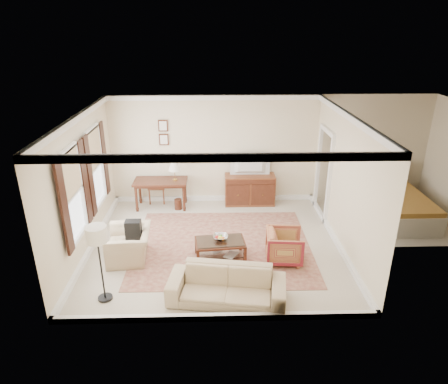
{
  "coord_description": "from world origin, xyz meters",
  "views": [
    {
      "loc": [
        -0.02,
        -7.75,
        4.54
      ],
      "look_at": [
        0.2,
        0.3,
        1.15
      ],
      "focal_mm": 32.0,
      "sensor_mm": 36.0,
      "label": 1
    }
  ],
  "objects_px": {
    "coffee_table": "(220,245)",
    "sofa": "(227,281)",
    "sideboard": "(250,189)",
    "writing_desk": "(161,184)",
    "club_armchair": "(129,240)",
    "striped_armchair": "(285,245)",
    "tv": "(251,158)"
  },
  "relations": [
    {
      "from": "sideboard",
      "to": "striped_armchair",
      "type": "distance_m",
      "value": 2.92
    },
    {
      "from": "writing_desk",
      "to": "club_armchair",
      "type": "distance_m",
      "value": 2.59
    },
    {
      "from": "striped_armchair",
      "to": "writing_desk",
      "type": "bearing_deg",
      "value": 51.15
    },
    {
      "from": "coffee_table",
      "to": "striped_armchair",
      "type": "height_order",
      "value": "striped_armchair"
    },
    {
      "from": "writing_desk",
      "to": "tv",
      "type": "height_order",
      "value": "tv"
    },
    {
      "from": "coffee_table",
      "to": "striped_armchair",
      "type": "relative_size",
      "value": 1.44
    },
    {
      "from": "writing_desk",
      "to": "coffee_table",
      "type": "height_order",
      "value": "writing_desk"
    },
    {
      "from": "club_armchair",
      "to": "writing_desk",
      "type": "bearing_deg",
      "value": 167.65
    },
    {
      "from": "striped_armchair",
      "to": "coffee_table",
      "type": "bearing_deg",
      "value": 90.57
    },
    {
      "from": "club_armchair",
      "to": "coffee_table",
      "type": "bearing_deg",
      "value": 83.7
    },
    {
      "from": "tv",
      "to": "sofa",
      "type": "relative_size",
      "value": 0.49
    },
    {
      "from": "coffee_table",
      "to": "striped_armchair",
      "type": "distance_m",
      "value": 1.33
    },
    {
      "from": "tv",
      "to": "club_armchair",
      "type": "relative_size",
      "value": 1.01
    },
    {
      "from": "sofa",
      "to": "writing_desk",
      "type": "bearing_deg",
      "value": 120.8
    },
    {
      "from": "sofa",
      "to": "tv",
      "type": "bearing_deg",
      "value": 88.39
    },
    {
      "from": "striped_armchair",
      "to": "sideboard",
      "type": "bearing_deg",
      "value": 14.21
    },
    {
      "from": "sideboard",
      "to": "club_armchair",
      "type": "height_order",
      "value": "club_armchair"
    },
    {
      "from": "striped_armchair",
      "to": "sofa",
      "type": "bearing_deg",
      "value": 140.68
    },
    {
      "from": "striped_armchair",
      "to": "sofa",
      "type": "distance_m",
      "value": 1.76
    },
    {
      "from": "sideboard",
      "to": "writing_desk",
      "type": "bearing_deg",
      "value": -176.11
    },
    {
      "from": "tv",
      "to": "coffee_table",
      "type": "distance_m",
      "value": 3.06
    },
    {
      "from": "club_armchair",
      "to": "striped_armchair",
      "type": "bearing_deg",
      "value": 82.78
    },
    {
      "from": "writing_desk",
      "to": "coffee_table",
      "type": "bearing_deg",
      "value": -59.97
    },
    {
      "from": "writing_desk",
      "to": "club_armchair",
      "type": "bearing_deg",
      "value": -98.23
    },
    {
      "from": "writing_desk",
      "to": "striped_armchair",
      "type": "height_order",
      "value": "writing_desk"
    },
    {
      "from": "striped_armchair",
      "to": "club_armchair",
      "type": "height_order",
      "value": "club_armchair"
    },
    {
      "from": "sideboard",
      "to": "sofa",
      "type": "distance_m",
      "value": 4.22
    },
    {
      "from": "coffee_table",
      "to": "sofa",
      "type": "relative_size",
      "value": 0.52
    },
    {
      "from": "writing_desk",
      "to": "coffee_table",
      "type": "distance_m",
      "value": 3.05
    },
    {
      "from": "sideboard",
      "to": "club_armchair",
      "type": "distance_m",
      "value": 3.85
    },
    {
      "from": "coffee_table",
      "to": "tv",
      "type": "bearing_deg",
      "value": 72.85
    },
    {
      "from": "sideboard",
      "to": "tv",
      "type": "bearing_deg",
      "value": -90.0
    }
  ]
}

